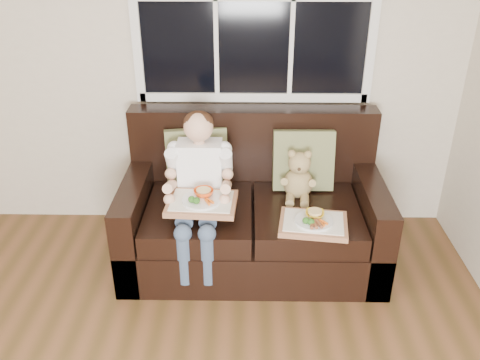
{
  "coord_description": "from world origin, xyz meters",
  "views": [
    {
      "loc": [
        0.75,
        -0.94,
        2.13
      ],
      "look_at": [
        0.71,
        1.85,
        0.67
      ],
      "focal_mm": 38.0,
      "sensor_mm": 36.0,
      "label": 1
    }
  ],
  "objects_px": {
    "loveseat": "(252,215)",
    "tray_left": "(202,202)",
    "child": "(199,177)",
    "teddy_bear": "(299,178)",
    "tray_right": "(313,223)"
  },
  "relations": [
    {
      "from": "loveseat",
      "to": "tray_left",
      "type": "bearing_deg",
      "value": -138.09
    },
    {
      "from": "child",
      "to": "loveseat",
      "type": "bearing_deg",
      "value": 19.73
    },
    {
      "from": "child",
      "to": "teddy_bear",
      "type": "xyz_separation_m",
      "value": [
        0.64,
        0.14,
        -0.07
      ]
    },
    {
      "from": "tray_right",
      "to": "teddy_bear",
      "type": "bearing_deg",
      "value": 106.86
    },
    {
      "from": "child",
      "to": "tray_left",
      "type": "bearing_deg",
      "value": -79.8
    },
    {
      "from": "loveseat",
      "to": "teddy_bear",
      "type": "height_order",
      "value": "loveseat"
    },
    {
      "from": "loveseat",
      "to": "teddy_bear",
      "type": "distance_m",
      "value": 0.41
    },
    {
      "from": "loveseat",
      "to": "tray_left",
      "type": "xyz_separation_m",
      "value": [
        -0.31,
        -0.28,
        0.27
      ]
    },
    {
      "from": "loveseat",
      "to": "tray_left",
      "type": "relative_size",
      "value": 3.87
    },
    {
      "from": "loveseat",
      "to": "child",
      "type": "height_order",
      "value": "child"
    },
    {
      "from": "teddy_bear",
      "to": "tray_right",
      "type": "distance_m",
      "value": 0.39
    },
    {
      "from": "child",
      "to": "tray_left",
      "type": "height_order",
      "value": "child"
    },
    {
      "from": "loveseat",
      "to": "child",
      "type": "relative_size",
      "value": 1.82
    },
    {
      "from": "child",
      "to": "teddy_bear",
      "type": "height_order",
      "value": "child"
    },
    {
      "from": "teddy_bear",
      "to": "tray_left",
      "type": "bearing_deg",
      "value": -148.21
    }
  ]
}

